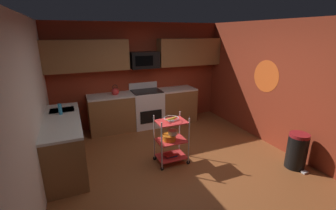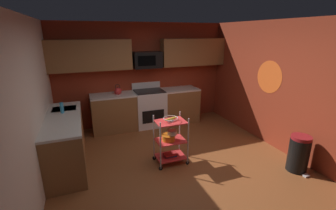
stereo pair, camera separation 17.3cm
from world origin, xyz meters
TOP-DOWN VIEW (x-y plane):
  - floor at (0.00, 0.00)m, footprint 4.40×4.80m
  - wall_back at (0.00, 2.43)m, footprint 4.52×0.06m
  - wall_left at (-2.23, 0.00)m, footprint 0.06×4.80m
  - wall_right at (2.23, 0.00)m, footprint 0.06×4.80m
  - wall_flower_decal at (2.20, 0.35)m, footprint 0.00×0.69m
  - counter_run at (-0.79, 1.58)m, footprint 3.59×2.52m
  - oven_range at (0.06, 2.10)m, footprint 0.76×0.65m
  - upper_cabinets at (-0.01, 2.23)m, footprint 4.40×0.33m
  - microwave at (0.06, 2.21)m, footprint 0.70×0.39m
  - rolling_cart at (-0.10, 0.19)m, footprint 0.60×0.41m
  - fruit_bowl at (-0.10, 0.19)m, footprint 0.27×0.27m
  - mixing_bowl_large at (-0.14, 0.19)m, footprint 0.25×0.25m
  - mixing_bowl_small at (-0.08, 0.17)m, footprint 0.18×0.18m
  - book_stack at (-0.10, 0.19)m, footprint 0.26×0.19m
  - kettle at (-0.72, 2.10)m, footprint 0.21×0.18m
  - dish_soap_bottle at (-1.91, 1.09)m, footprint 0.06×0.06m
  - trash_can at (1.90, -0.85)m, footprint 0.34×0.42m

SIDE VIEW (x-z plane):
  - floor at x=0.00m, z-range -0.04..0.00m
  - book_stack at x=-0.10m, z-range 0.13..0.18m
  - trash_can at x=1.90m, z-range 0.00..0.66m
  - rolling_cart at x=-0.10m, z-range 0.00..0.91m
  - counter_run at x=-0.79m, z-range 0.00..0.92m
  - oven_range at x=0.06m, z-range -0.07..1.03m
  - mixing_bowl_large at x=-0.14m, z-range 0.46..0.58m
  - mixing_bowl_small at x=-0.08m, z-range 0.58..0.66m
  - fruit_bowl at x=-0.10m, z-range 0.84..0.91m
  - kettle at x=-0.72m, z-range 0.86..1.13m
  - dish_soap_bottle at x=-1.91m, z-range 0.92..1.12m
  - wall_back at x=0.00m, z-range 0.00..2.60m
  - wall_left at x=-2.23m, z-range 0.00..2.60m
  - wall_right at x=2.23m, z-range 0.00..2.60m
  - wall_flower_decal at x=2.20m, z-range 1.11..1.79m
  - microwave at x=0.06m, z-range 1.50..1.90m
  - upper_cabinets at x=-0.01m, z-range 1.50..2.20m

